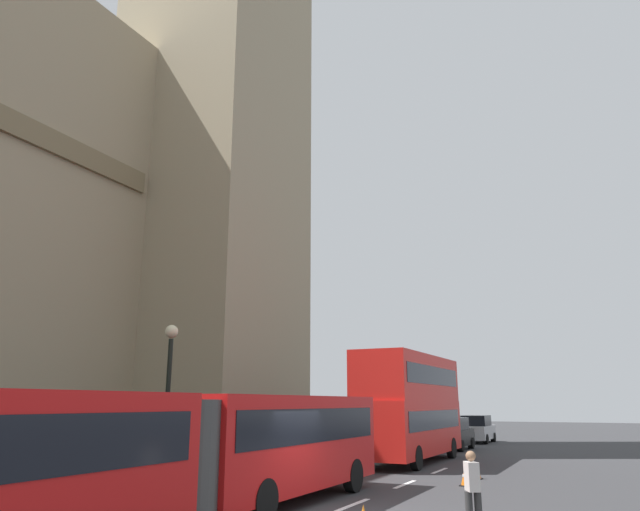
# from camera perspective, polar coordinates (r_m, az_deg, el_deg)

# --- Properties ---
(articulated_bus) EXTENTS (18.42, 2.54, 2.90)m
(articulated_bus) POSITION_cam_1_polar(r_m,az_deg,el_deg) (13.53, -14.85, -17.74)
(articulated_bus) COLOR red
(articulated_bus) RESTS_ON ground_plane
(double_decker_bus) EXTENTS (9.52, 2.54, 4.90)m
(double_decker_bus) POSITION_cam_1_polar(r_m,az_deg,el_deg) (29.10, 8.75, -13.96)
(double_decker_bus) COLOR red
(double_decker_bus) RESTS_ON ground_plane
(sedan_lead) EXTENTS (4.40, 1.86, 1.85)m
(sedan_lead) POSITION_cam_1_polar(r_m,az_deg,el_deg) (37.52, 12.70, -16.53)
(sedan_lead) COLOR black
(sedan_lead) RESTS_ON ground_plane
(sedan_trailing) EXTENTS (4.40, 1.86, 1.85)m
(sedan_trailing) POSITION_cam_1_polar(r_m,az_deg,el_deg) (44.41, 15.04, -15.98)
(sedan_trailing) COLOR #B7B7BC
(sedan_trailing) RESTS_ON ground_plane
(traffic_cone_middle) EXTENTS (0.36, 0.36, 0.58)m
(traffic_cone_middle) POSITION_cam_1_polar(r_m,az_deg,el_deg) (21.63, 13.91, -20.17)
(traffic_cone_middle) COLOR black
(traffic_cone_middle) RESTS_ON ground_plane
(traffic_cone_east) EXTENTS (0.36, 0.36, 0.58)m
(traffic_cone_east) POSITION_cam_1_polar(r_m,az_deg,el_deg) (23.62, 15.00, -19.56)
(traffic_cone_east) COLOR black
(traffic_cone_east) RESTS_ON ground_plane
(street_lamp) EXTENTS (0.44, 0.44, 5.27)m
(street_lamp) POSITION_cam_1_polar(r_m,az_deg,el_deg) (20.49, -14.56, -12.71)
(street_lamp) COLOR black
(street_lamp) RESTS_ON ground_plane
(pedestrian_near_cones) EXTENTS (0.47, 0.40, 1.69)m
(pedestrian_near_cones) POSITION_cam_1_polar(r_m,az_deg,el_deg) (13.98, 14.60, -21.06)
(pedestrian_near_cones) COLOR #333333
(pedestrian_near_cones) RESTS_ON ground_plane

